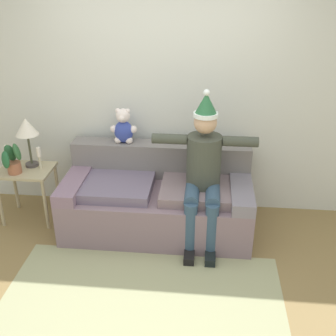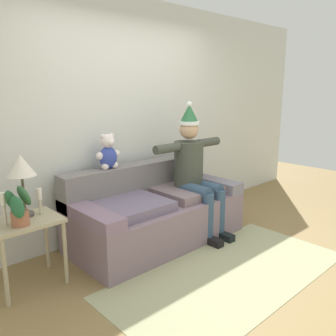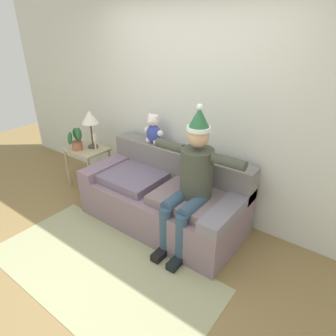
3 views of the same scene
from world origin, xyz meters
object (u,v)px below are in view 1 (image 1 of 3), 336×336
object	(u,v)px
table_lamp	(27,129)
potted_plant	(12,160)
person_seated	(203,169)
candle_tall	(8,154)
couch	(158,199)
teddy_bear	(123,127)
side_table	(27,178)
candle_short	(39,155)

from	to	relation	value
table_lamp	potted_plant	distance (m)	0.35
person_seated	candle_tall	world-z (taller)	person_seated
person_seated	table_lamp	bearing A→B (deg)	171.70
table_lamp	potted_plant	world-z (taller)	table_lamp
couch	person_seated	size ratio (longest dim) A/B	1.25
teddy_bear	side_table	world-z (taller)	teddy_bear
teddy_bear	potted_plant	xyz separation A→B (m)	(-1.10, -0.38, -0.26)
person_seated	candle_tall	distance (m)	2.06
couch	side_table	distance (m)	1.44
couch	candle_short	size ratio (longest dim) A/B	8.14
potted_plant	table_lamp	bearing A→B (deg)	58.62
side_table	table_lamp	xyz separation A→B (m)	(0.04, 0.09, 0.52)
side_table	candle_tall	xyz separation A→B (m)	(-0.16, -0.02, 0.28)
teddy_bear	side_table	xyz separation A→B (m)	(-1.03, -0.28, -0.51)
potted_plant	candle_short	distance (m)	0.27
couch	candle_tall	world-z (taller)	candle_tall
potted_plant	candle_tall	world-z (taller)	potted_plant
person_seated	teddy_bear	xyz separation A→B (m)	(-0.87, 0.46, 0.22)
person_seated	table_lamp	xyz separation A→B (m)	(-1.85, 0.27, 0.24)
teddy_bear	table_lamp	distance (m)	1.00
side_table	candle_short	distance (m)	0.30
table_lamp	potted_plant	bearing A→B (deg)	-121.38
candle_short	candle_tall	bearing A→B (deg)	-169.19
couch	candle_short	world-z (taller)	same
side_table	table_lamp	distance (m)	0.53
table_lamp	candle_short	size ratio (longest dim) A/B	2.28
couch	candle_tall	xyz separation A→B (m)	(-1.58, -0.00, 0.45)
person_seated	table_lamp	size ratio (longest dim) A/B	2.86
side_table	table_lamp	world-z (taller)	table_lamp
candle_short	teddy_bear	bearing A→B (deg)	15.13
person_seated	candle_short	distance (m)	1.75
potted_plant	side_table	bearing A→B (deg)	54.23
couch	table_lamp	bearing A→B (deg)	175.61
teddy_bear	couch	bearing A→B (deg)	-36.46
couch	candle_short	distance (m)	1.34
table_lamp	candle_short	bearing A→B (deg)	-22.67
teddy_bear	candle_tall	distance (m)	1.24
potted_plant	candle_tall	size ratio (longest dim) A/B	1.25
person_seated	teddy_bear	world-z (taller)	person_seated
couch	table_lamp	xyz separation A→B (m)	(-1.38, 0.11, 0.69)
teddy_bear	table_lamp	bearing A→B (deg)	-169.23
person_seated	couch	bearing A→B (deg)	160.71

